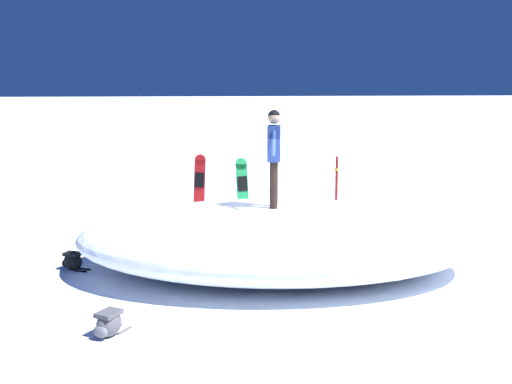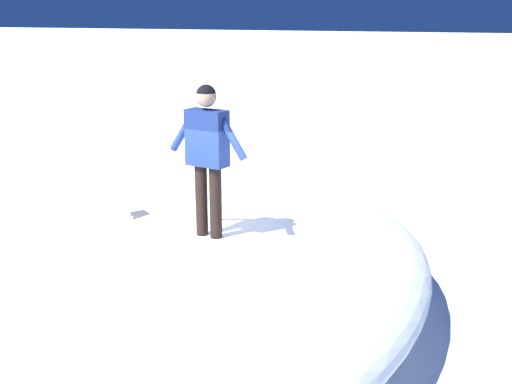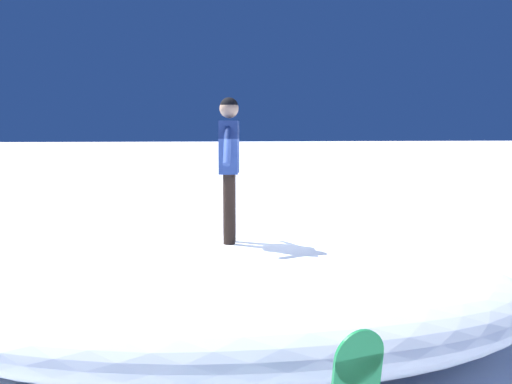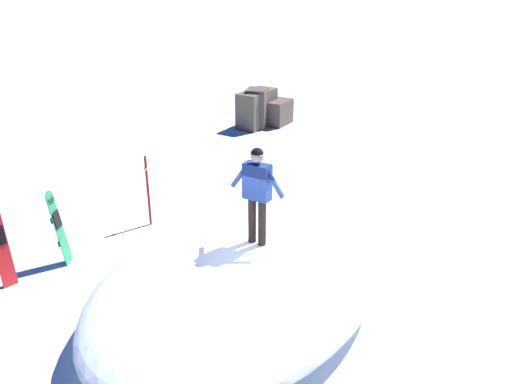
# 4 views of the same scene
# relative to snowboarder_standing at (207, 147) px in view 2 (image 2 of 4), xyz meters

# --- Properties ---
(ground) EXTENTS (240.00, 240.00, 0.00)m
(ground) POSITION_rel_snowboarder_standing_xyz_m (0.32, 0.16, -2.29)
(ground) COLOR white
(snow_mound) EXTENTS (7.79, 5.33, 1.24)m
(snow_mound) POSITION_rel_snowboarder_standing_xyz_m (-0.08, -0.17, -1.67)
(snow_mound) COLOR white
(snow_mound) RESTS_ON ground
(snowboarder_standing) EXTENTS (0.29, 1.04, 1.74)m
(snowboarder_standing) POSITION_rel_snowboarder_standing_xyz_m (0.00, 0.00, 0.00)
(snowboarder_standing) COLOR black
(snowboarder_standing) RESTS_ON snow_mound
(backpack_near) EXTENTS (0.57, 0.40, 0.34)m
(backpack_near) POSITION_rel_snowboarder_standing_xyz_m (3.70, -0.63, -2.12)
(backpack_near) COLOR black
(backpack_near) RESTS_ON ground
(backpack_far) EXTENTS (0.52, 0.63, 0.36)m
(backpack_far) POSITION_rel_snowboarder_standing_xyz_m (2.66, 2.71, -2.11)
(backpack_far) COLOR #4C4C51
(backpack_far) RESTS_ON ground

